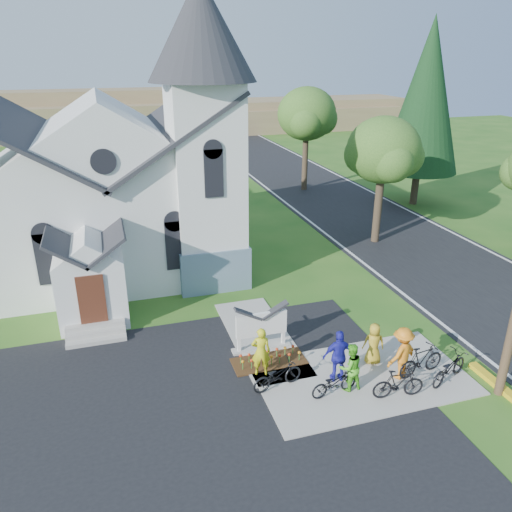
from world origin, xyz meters
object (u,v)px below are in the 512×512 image
object	(u,v)px
cyclist_1	(350,367)
bike_2	(334,383)
bike_4	(449,368)
cyclist_3	(402,353)
cyclist_2	(339,356)
cyclist_0	(261,351)
bike_3	(421,360)
cyclist_4	(374,344)
bike_0	(277,375)
church_sign	(261,325)
bike_1	(398,384)

from	to	relation	value
cyclist_1	bike_2	size ratio (longest dim) A/B	1.01
bike_4	cyclist_3	bearing A→B (deg)	42.27
cyclist_2	cyclist_0	bearing A→B (deg)	-16.29
bike_3	bike_4	distance (m)	0.89
cyclist_1	cyclist_4	distance (m)	1.82
bike_0	cyclist_1	xyz separation A→B (m)	(2.19, -0.74, 0.36)
cyclist_2	bike_3	distance (m)	2.87
bike_2	bike_4	xyz separation A→B (m)	(3.92, -0.47, 0.06)
church_sign	bike_3	size ratio (longest dim) A/B	1.20
cyclist_1	cyclist_4	world-z (taller)	cyclist_1
cyclist_4	cyclist_3	bearing A→B (deg)	133.26
cyclist_0	cyclist_2	size ratio (longest dim) A/B	0.95
cyclist_2	bike_2	world-z (taller)	cyclist_2
cyclist_3	bike_3	world-z (taller)	cyclist_3
cyclist_1	bike_1	bearing A→B (deg)	142.72
bike_0	bike_4	size ratio (longest dim) A/B	0.95
cyclist_1	bike_0	bearing A→B (deg)	-22.64
bike_0	bike_4	distance (m)	5.68
church_sign	bike_3	xyz separation A→B (m)	(4.63, -3.13, -0.43)
bike_2	bike_1	bearing A→B (deg)	-119.42
bike_4	cyclist_4	bearing A→B (deg)	25.25
bike_0	bike_2	distance (m)	1.82
cyclist_1	church_sign	bearing A→B (deg)	-61.46
cyclist_0	bike_4	distance (m)	6.21
bike_3	cyclist_4	distance (m)	1.64
cyclist_0	bike_4	size ratio (longest dim) A/B	0.95
bike_2	bike_3	xyz separation A→B (m)	(3.24, 0.09, 0.12)
bike_2	cyclist_4	distance (m)	2.40
bike_0	cyclist_2	distance (m)	2.11
cyclist_2	bike_4	distance (m)	3.67
cyclist_1	bike_4	bearing A→B (deg)	166.26
bike_1	cyclist_4	world-z (taller)	cyclist_4
bike_3	bike_0	bearing A→B (deg)	72.14
cyclist_2	bike_2	distance (m)	0.93
church_sign	cyclist_1	distance (m)	3.69
church_sign	bike_3	world-z (taller)	church_sign
bike_0	bike_2	world-z (taller)	bike_0
church_sign	bike_2	size ratio (longest dim) A/B	1.35
cyclist_1	bike_3	distance (m)	2.66
cyclist_0	bike_3	distance (m)	5.38
church_sign	cyclist_4	world-z (taller)	church_sign
cyclist_2	bike_3	xyz separation A→B (m)	(2.79, -0.54, -0.37)
cyclist_1	cyclist_2	xyz separation A→B (m)	(-0.14, 0.53, 0.10)
church_sign	bike_4	world-z (taller)	church_sign
church_sign	bike_0	distance (m)	2.43
cyclist_3	bike_3	distance (m)	0.83
bike_4	cyclist_1	bearing A→B (deg)	57.14
bike_0	cyclist_2	xyz separation A→B (m)	(2.05, -0.21, 0.46)
cyclist_3	bike_3	xyz separation A→B (m)	(0.74, -0.09, -0.37)
bike_1	bike_2	world-z (taller)	bike_1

